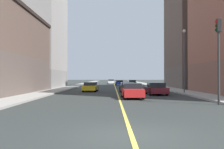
{
  "coord_description": "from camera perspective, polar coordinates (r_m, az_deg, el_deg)",
  "views": [
    {
      "loc": [
        -0.63,
        -8.91,
        1.89
      ],
      "look_at": [
        -0.7,
        27.06,
        2.27
      ],
      "focal_mm": 43.89,
      "sensor_mm": 36.0,
      "label": 1
    }
  ],
  "objects": [
    {
      "name": "traffic_light_left_near",
      "position": [
        20.19,
        21.41,
        4.95
      ],
      "size": [
        0.4,
        0.32,
        5.91
      ],
      "color": "#2D2D2D",
      "rests_on": "ground"
    },
    {
      "name": "street_lamp_left_near",
      "position": [
        32.63,
        14.93,
        4.09
      ],
      "size": [
        0.36,
        0.36,
        7.27
      ],
      "color": "#4C4C51",
      "rests_on": "ground"
    },
    {
      "name": "car_green",
      "position": [
        66.13,
        4.37,
        -1.69
      ],
      "size": [
        2.03,
        4.61,
        1.27
      ],
      "color": "#1E6B38",
      "rests_on": "ground"
    },
    {
      "name": "car_red",
      "position": [
        24.79,
        4.3,
        -3.43
      ],
      "size": [
        1.88,
        4.6,
        1.37
      ],
      "color": "red",
      "rests_on": "ground"
    },
    {
      "name": "car_blue",
      "position": [
        64.83,
        1.65,
        -1.74
      ],
      "size": [
        1.94,
        4.36,
        1.21
      ],
      "color": "#23389E",
      "rests_on": "ground"
    },
    {
      "name": "car_black",
      "position": [
        33.82,
        3.37,
        -2.75
      ],
      "size": [
        1.93,
        4.53,
        1.26
      ],
      "color": "black",
      "rests_on": "ground"
    },
    {
      "name": "sidewalk_left",
      "position": [
        58.65,
        9.06,
        -2.36
      ],
      "size": [
        2.78,
        168.0,
        0.15
      ],
      "primitive_type": "cube",
      "color": "#9E9B93",
      "rests_on": "ground"
    },
    {
      "name": "ground_plane",
      "position": [
        9.13,
        4.18,
        -12.56
      ],
      "size": [
        400.0,
        400.0,
        0.0
      ],
      "primitive_type": "plane",
      "color": "#2D3230",
      "rests_on": "ground"
    },
    {
      "name": "sidewalk_right",
      "position": [
        58.47,
        -7.6,
        -2.37
      ],
      "size": [
        2.78,
        168.0,
        0.15
      ],
      "primitive_type": "cube",
      "color": "#9E9B93",
      "rests_on": "ground"
    },
    {
      "name": "car_maroon",
      "position": [
        29.99,
        9.28,
        -2.97
      ],
      "size": [
        2.09,
        4.33,
        1.33
      ],
      "color": "maroon",
      "rests_on": "ground"
    },
    {
      "name": "building_right_midblock",
      "position": [
        51.95,
        -16.42,
        9.12
      ],
      "size": [
        11.03,
        15.37,
        21.26
      ],
      "color": "gray",
      "rests_on": "ground"
    },
    {
      "name": "car_white",
      "position": [
        77.91,
        -0.09,
        -1.52
      ],
      "size": [
        1.97,
        4.34,
        1.3
      ],
      "color": "white",
      "rests_on": "ground"
    },
    {
      "name": "building_left_mid",
      "position": [
        51.48,
        18.4,
        10.85
      ],
      "size": [
        11.03,
        14.64,
        24.15
      ],
      "color": "brown",
      "rests_on": "ground"
    },
    {
      "name": "car_yellow",
      "position": [
        36.69,
        -4.38,
        -2.58
      ],
      "size": [
        1.92,
        4.54,
        1.25
      ],
      "color": "gold",
      "rests_on": "ground"
    },
    {
      "name": "lane_center_stripe",
      "position": [
        57.94,
        0.74,
        -2.46
      ],
      "size": [
        0.16,
        154.0,
        0.01
      ],
      "primitive_type": "cube",
      "color": "#E5D14C",
      "rests_on": "ground"
    }
  ]
}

